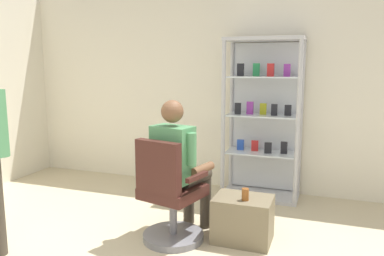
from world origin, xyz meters
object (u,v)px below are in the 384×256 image
object	(u,v)px
display_cabinet_main	(263,118)
tea_glass	(245,194)
storage_crate	(243,219)
office_chair	(169,200)
seated_shopkeeper	(180,162)

from	to	relation	value
display_cabinet_main	tea_glass	size ratio (longest dim) A/B	17.62
display_cabinet_main	storage_crate	distance (m)	1.51
office_chair	tea_glass	size ratio (longest dim) A/B	8.90
office_chair	storage_crate	world-z (taller)	office_chair
office_chair	seated_shopkeeper	distance (m)	0.36
display_cabinet_main	seated_shopkeeper	world-z (taller)	display_cabinet_main
seated_shopkeeper	office_chair	bearing A→B (deg)	-104.11
display_cabinet_main	office_chair	world-z (taller)	display_cabinet_main
storage_crate	seated_shopkeeper	bearing A→B (deg)	-171.42
office_chair	storage_crate	size ratio (longest dim) A/B	1.86
storage_crate	tea_glass	size ratio (longest dim) A/B	4.79
office_chair	storage_crate	distance (m)	0.69
office_chair	seated_shopkeeper	xyz separation A→B (m)	(0.04, 0.16, 0.32)
seated_shopkeeper	storage_crate	distance (m)	0.77
office_chair	seated_shopkeeper	bearing A→B (deg)	75.89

